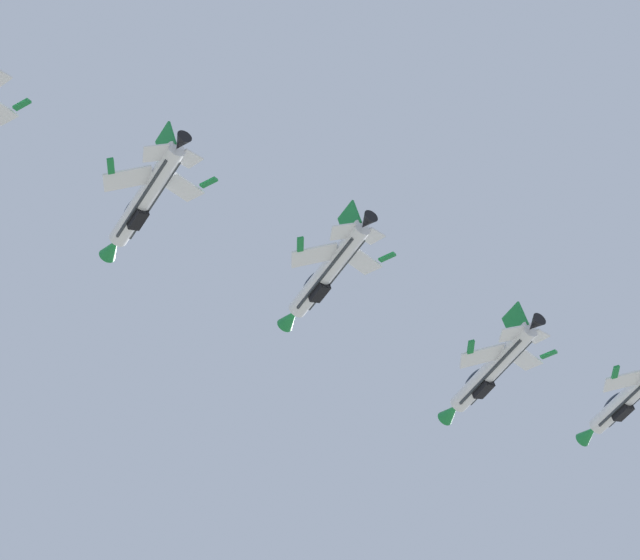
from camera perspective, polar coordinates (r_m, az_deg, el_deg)
The scene contains 4 objects.
fighter_jet_left_wing at distance 138.37m, azimuth -6.27°, elevation 2.95°, with size 10.21×15.97×4.72m.
fighter_jet_right_wing at distance 143.64m, azimuth 0.25°, elevation 0.30°, with size 10.21×15.97×4.73m.
fighter_jet_left_outer at distance 148.93m, azimuth 6.14°, elevation -3.21°, with size 10.15×15.97×4.80m.
fighter_jet_right_outer at distance 157.95m, azimuth 11.06°, elevation -4.01°, with size 10.20×15.97×4.74m.
Camera 1 is at (-4.57, -3.29, 1.66)m, focal length 89.55 mm.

